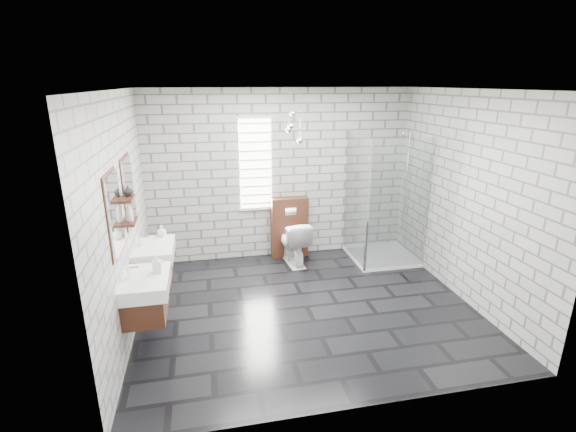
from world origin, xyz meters
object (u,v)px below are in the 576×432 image
object	(u,v)px
cistern_panel	(289,227)
shower_enclosure	(380,232)
vanity_right	(151,252)
toilet	(294,242)
vanity_left	(142,285)

from	to	relation	value
cistern_panel	shower_enclosure	bearing A→B (deg)	-20.61
cistern_panel	shower_enclosure	distance (m)	1.47
vanity_right	cistern_panel	xyz separation A→B (m)	(2.03, 1.29, -0.26)
vanity_right	toilet	xyz separation A→B (m)	(2.03, 0.96, -0.40)
vanity_left	shower_enclosure	distance (m)	3.80
cistern_panel	vanity_left	bearing A→B (deg)	-132.97
cistern_panel	toilet	distance (m)	0.35
cistern_panel	shower_enclosure	size ratio (longest dim) A/B	0.49
vanity_left	vanity_right	world-z (taller)	same
vanity_left	toilet	world-z (taller)	vanity_left
vanity_left	cistern_panel	bearing A→B (deg)	47.03
cistern_panel	shower_enclosure	xyz separation A→B (m)	(1.37, -0.52, 0.00)
shower_enclosure	toilet	xyz separation A→B (m)	(-1.37, 0.19, -0.15)
vanity_left	cistern_panel	world-z (taller)	vanity_left
toilet	vanity_left	bearing A→B (deg)	36.21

